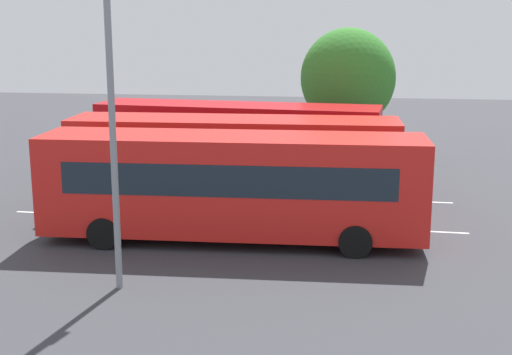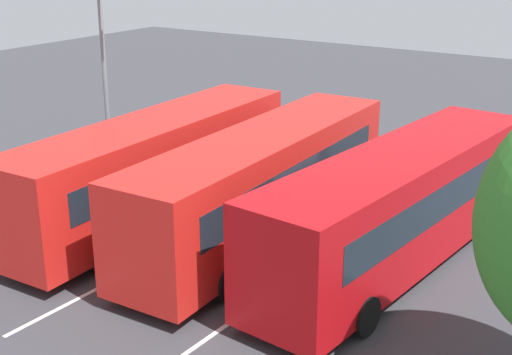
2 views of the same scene
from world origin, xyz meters
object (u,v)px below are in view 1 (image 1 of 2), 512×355
object	(u,v)px
bus_far_left	(237,140)
pedestrian	(60,153)
street_lamp	(116,80)
bus_center_left	(233,160)
depot_tree	(348,78)
bus_center_right	(231,184)

from	to	relation	value
bus_far_left	pedestrian	bearing A→B (deg)	4.57
pedestrian	street_lamp	bearing A→B (deg)	-104.10
bus_center_left	depot_tree	xyz separation A→B (m)	(-3.74, -8.91, 2.07)
bus_far_left	bus_center_left	world-z (taller)	same
bus_far_left	bus_center_right	xyz separation A→B (m)	(-1.05, 7.42, 0.00)
bus_center_right	bus_center_left	bearing A→B (deg)	-82.96
street_lamp	pedestrian	bearing A→B (deg)	42.13
pedestrian	depot_tree	bearing A→B (deg)	-20.76
bus_center_left	pedestrian	world-z (taller)	bus_center_left
pedestrian	street_lamp	distance (m)	13.59
pedestrian	bus_center_left	bearing A→B (deg)	-70.48
bus_center_right	pedestrian	distance (m)	11.33
depot_tree	street_lamp	bearing A→B (deg)	72.12
depot_tree	bus_center_right	bearing A→B (deg)	75.58
bus_center_right	bus_far_left	bearing A→B (deg)	-83.70
bus_center_right	depot_tree	distance (m)	13.01
bus_center_right	pedestrian	bearing A→B (deg)	-43.45
bus_far_left	pedestrian	world-z (taller)	bus_far_left
bus_far_left	bus_center_left	distance (m)	3.93
depot_tree	bus_far_left	bearing A→B (deg)	49.74
bus_center_left	pedestrian	distance (m)	8.88
bus_center_left	bus_center_right	bearing A→B (deg)	96.99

